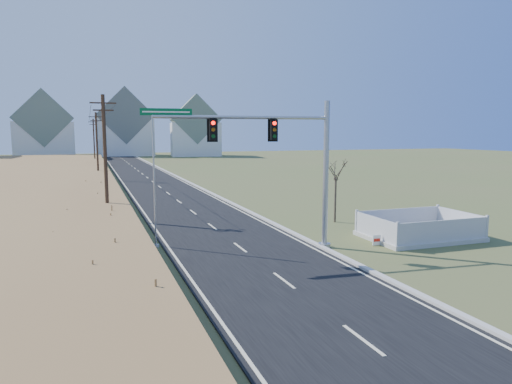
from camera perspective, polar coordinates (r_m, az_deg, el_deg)
name	(u,v)px	position (r m, az deg, el deg)	size (l,w,h in m)	color
ground	(267,269)	(21.65, 1.36, -9.57)	(260.00, 260.00, 0.00)	#4E5B2C
road	(144,175)	(69.96, -13.84, 2.04)	(8.00, 180.00, 0.06)	black
curb	(172,174)	(70.53, -10.48, 2.23)	(0.30, 180.00, 0.18)	#B2AFA8
utility_pole_near	(105,156)	(34.32, -18.33, 4.30)	(1.80, 0.26, 9.00)	#422D1E
utility_pole_mid	(97,145)	(64.29, -19.25, 5.55)	(1.80, 0.26, 9.00)	#422D1E
utility_pole_far	(94,141)	(94.28, -19.59, 6.00)	(1.80, 0.26, 9.00)	#422D1E
condo_nnw	(44,130)	(127.69, -25.02, 7.01)	(14.93, 11.17, 17.03)	silver
condo_n	(125,128)	(131.62, -16.12, 7.69)	(15.27, 10.20, 18.54)	silver
condo_ne	(195,131)	(126.32, -7.60, 7.59)	(14.12, 10.51, 16.52)	silver
traffic_signal_mast	(293,161)	(24.40, 4.59, 3.93)	(10.05, 1.34, 8.03)	#9EA0A5
fence_enclosure	(419,233)	(29.34, 19.70, -4.89)	(6.55, 4.53, 1.48)	#B7B5AD
open_sign	(377,240)	(26.74, 14.85, -5.81)	(0.49, 0.10, 0.60)	white
flagpole	(155,195)	(25.66, -12.56, -0.40)	(0.33, 0.33, 7.30)	#B7B5AD
bare_tree	(336,168)	(32.52, 9.97, 2.92)	(1.80, 1.80, 4.76)	#4C3F33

